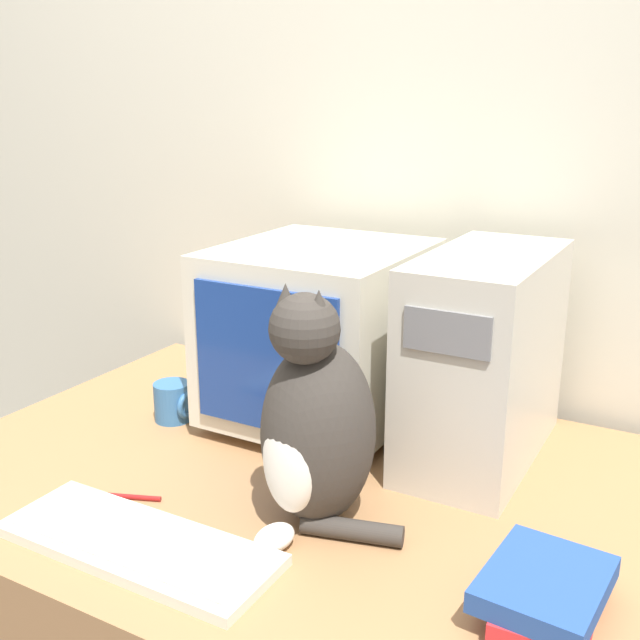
# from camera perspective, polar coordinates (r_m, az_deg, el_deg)

# --- Properties ---
(wall_back) EXTENTS (7.00, 0.05, 2.50)m
(wall_back) POSITION_cam_1_polar(r_m,az_deg,el_deg) (1.77, 6.55, 12.52)
(wall_back) COLOR beige
(wall_back) RESTS_ON ground_plane
(desk) EXTENTS (1.32, 0.97, 0.70)m
(desk) POSITION_cam_1_polar(r_m,az_deg,el_deg) (1.64, -2.65, -22.11)
(desk) COLOR #9E7047
(desk) RESTS_ON ground_plane
(crt_monitor) EXTENTS (0.39, 0.43, 0.38)m
(crt_monitor) POSITION_cam_1_polar(r_m,az_deg,el_deg) (1.57, 0.02, -0.99)
(crt_monitor) COLOR beige
(crt_monitor) RESTS_ON desk
(computer_tower) EXTENTS (0.21, 0.44, 0.40)m
(computer_tower) POSITION_cam_1_polar(r_m,az_deg,el_deg) (1.45, 12.38, -2.79)
(computer_tower) COLOR beige
(computer_tower) RESTS_ON desk
(keyboard) EXTENTS (0.46, 0.16, 0.02)m
(keyboard) POSITION_cam_1_polar(r_m,az_deg,el_deg) (1.24, -13.74, -16.23)
(keyboard) COLOR silver
(keyboard) RESTS_ON desk
(cat) EXTENTS (0.26, 0.26, 0.40)m
(cat) POSITION_cam_1_polar(r_m,az_deg,el_deg) (1.20, -0.37, -8.11)
(cat) COLOR #38332D
(cat) RESTS_ON desk
(book_stack) EXTENTS (0.16, 0.21, 0.06)m
(book_stack) POSITION_cam_1_polar(r_m,az_deg,el_deg) (1.11, 16.91, -19.28)
(book_stack) COLOR red
(book_stack) RESTS_ON desk
(pen) EXTENTS (0.13, 0.06, 0.01)m
(pen) POSITION_cam_1_polar(r_m,az_deg,el_deg) (1.38, -14.82, -12.85)
(pen) COLOR maroon
(pen) RESTS_ON desk
(mug) EXTENTS (0.08, 0.08, 0.08)m
(mug) POSITION_cam_1_polar(r_m,az_deg,el_deg) (1.65, -11.10, -6.13)
(mug) COLOR #33669E
(mug) RESTS_ON desk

